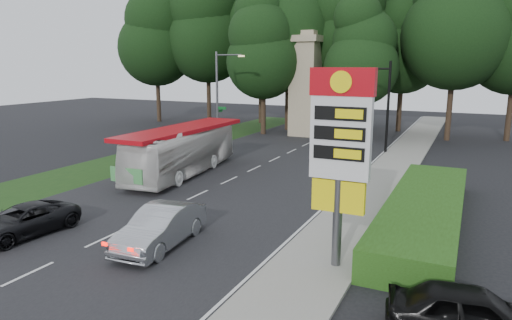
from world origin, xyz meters
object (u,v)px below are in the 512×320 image
at_px(gas_station_pylon, 340,142).
at_px(streetlight_signs, 219,94).
at_px(transit_bus, 183,151).
at_px(sedan_silver, 161,227).
at_px(parked_car_black, 473,314).
at_px(traffic_signal_mast, 372,94).
at_px(monument, 305,83).
at_px(suv_charcoal, 23,221).

relative_size(gas_station_pylon, streetlight_signs, 0.86).
xyz_separation_m(transit_bus, sedan_silver, (6.01, -10.28, -0.74)).
height_order(transit_bus, parked_car_black, transit_bus).
relative_size(traffic_signal_mast, parked_car_black, 1.69).
bearing_deg(gas_station_pylon, monument, 111.80).
relative_size(streetlight_signs, monument, 0.80).
height_order(traffic_signal_mast, transit_bus, traffic_signal_mast).
bearing_deg(transit_bus, parked_car_black, -41.79).
distance_m(monument, sedan_silver, 29.69).
bearing_deg(monument, traffic_signal_mast, -38.00).
bearing_deg(streetlight_signs, suv_charcoal, -80.74).
bearing_deg(sedan_silver, parked_car_black, -13.47).
bearing_deg(transit_bus, traffic_signal_mast, 47.39).
bearing_deg(transit_bus, monument, 78.59).
bearing_deg(streetlight_signs, parked_car_black, -47.85).
bearing_deg(parked_car_black, suv_charcoal, 79.82).
relative_size(streetlight_signs, suv_charcoal, 1.77).
distance_m(gas_station_pylon, parked_car_black, 6.26).
xyz_separation_m(sedan_silver, parked_car_black, (10.99, -1.61, -0.05)).
bearing_deg(suv_charcoal, monument, 93.61).
relative_size(suv_charcoal, parked_car_black, 1.06).
relative_size(transit_bus, suv_charcoal, 2.40).
bearing_deg(traffic_signal_mast, transit_bus, -125.78).
xyz_separation_m(gas_station_pylon, sedan_silver, (-6.69, -1.02, -3.67)).
relative_size(transit_bus, parked_car_black, 2.56).
xyz_separation_m(traffic_signal_mast, suv_charcoal, (-8.99, -24.59, -4.04)).
bearing_deg(parked_car_black, transit_bus, 44.98).
distance_m(sedan_silver, parked_car_black, 11.11).
bearing_deg(gas_station_pylon, streetlight_signs, 128.96).
distance_m(traffic_signal_mast, sedan_silver, 23.56).
height_order(traffic_signal_mast, monument, monument).
xyz_separation_m(streetlight_signs, sedan_silver, (9.50, -21.03, -3.67)).
bearing_deg(suv_charcoal, transit_bus, 97.00).
relative_size(gas_station_pylon, transit_bus, 0.63).
distance_m(streetlight_signs, parked_car_black, 30.76).
relative_size(streetlight_signs, parked_car_black, 1.88).
bearing_deg(gas_station_pylon, parked_car_black, -31.37).
height_order(transit_bus, suv_charcoal, transit_bus).
height_order(traffic_signal_mast, parked_car_black, traffic_signal_mast).
distance_m(gas_station_pylon, transit_bus, 15.99).
xyz_separation_m(transit_bus, parked_car_black, (17.00, -11.89, -0.79)).
relative_size(gas_station_pylon, monument, 0.68).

